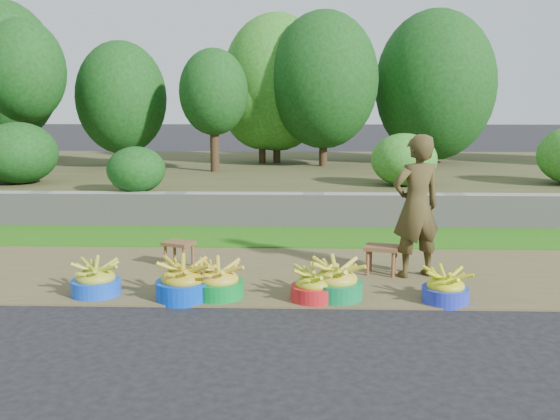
{
  "coord_description": "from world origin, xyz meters",
  "views": [
    {
      "loc": [
        -0.2,
        -5.78,
        1.94
      ],
      "look_at": [
        -0.44,
        1.3,
        0.75
      ],
      "focal_mm": 40.0,
      "sensor_mm": 36.0,
      "label": 1
    }
  ],
  "objects_px": {
    "stool_left": "(179,247)",
    "stool_right": "(382,252)",
    "vendor_woman": "(416,206)",
    "basin_d": "(314,286)",
    "basin_e": "(336,282)",
    "basin_b": "(183,282)",
    "basin_c": "(218,282)",
    "basin_a": "(96,281)",
    "basin_f": "(446,288)"
  },
  "relations": [
    {
      "from": "stool_right",
      "to": "vendor_woman",
      "type": "distance_m",
      "value": 0.65
    },
    {
      "from": "basin_a",
      "to": "basin_f",
      "type": "xyz_separation_m",
      "value": [
        3.53,
        -0.11,
        -0.01
      ]
    },
    {
      "from": "stool_right",
      "to": "basin_d",
      "type": "bearing_deg",
      "value": -129.05
    },
    {
      "from": "basin_d",
      "to": "stool_right",
      "type": "height_order",
      "value": "stool_right"
    },
    {
      "from": "vendor_woman",
      "to": "basin_e",
      "type": "bearing_deg",
      "value": 21.81
    },
    {
      "from": "basin_b",
      "to": "basin_c",
      "type": "bearing_deg",
      "value": 9.21
    },
    {
      "from": "basin_a",
      "to": "stool_left",
      "type": "bearing_deg",
      "value": 61.06
    },
    {
      "from": "basin_d",
      "to": "basin_e",
      "type": "xyz_separation_m",
      "value": [
        0.22,
        0.07,
        0.03
      ]
    },
    {
      "from": "basin_d",
      "to": "vendor_woman",
      "type": "height_order",
      "value": "vendor_woman"
    },
    {
      "from": "basin_b",
      "to": "vendor_woman",
      "type": "xyz_separation_m",
      "value": [
        2.47,
        0.91,
        0.64
      ]
    },
    {
      "from": "stool_left",
      "to": "stool_right",
      "type": "relative_size",
      "value": 0.96
    },
    {
      "from": "basin_f",
      "to": "stool_right",
      "type": "height_order",
      "value": "stool_right"
    },
    {
      "from": "basin_a",
      "to": "basin_d",
      "type": "xyz_separation_m",
      "value": [
        2.23,
        -0.1,
        -0.01
      ]
    },
    {
      "from": "basin_a",
      "to": "basin_d",
      "type": "bearing_deg",
      "value": -2.47
    },
    {
      "from": "stool_right",
      "to": "vendor_woman",
      "type": "height_order",
      "value": "vendor_woman"
    },
    {
      "from": "basin_c",
      "to": "stool_left",
      "type": "bearing_deg",
      "value": 118.08
    },
    {
      "from": "basin_f",
      "to": "stool_left",
      "type": "relative_size",
      "value": 1.08
    },
    {
      "from": "basin_a",
      "to": "stool_right",
      "type": "height_order",
      "value": "basin_a"
    },
    {
      "from": "basin_d",
      "to": "stool_left",
      "type": "bearing_deg",
      "value": 142.02
    },
    {
      "from": "vendor_woman",
      "to": "basin_b",
      "type": "bearing_deg",
      "value": -0.16
    },
    {
      "from": "basin_d",
      "to": "basin_e",
      "type": "height_order",
      "value": "basin_e"
    },
    {
      "from": "basin_e",
      "to": "stool_left",
      "type": "bearing_deg",
      "value": 147.07
    },
    {
      "from": "vendor_woman",
      "to": "basin_c",
      "type": "bearing_deg",
      "value": 1.53
    },
    {
      "from": "basin_e",
      "to": "stool_left",
      "type": "height_order",
      "value": "basin_e"
    },
    {
      "from": "basin_d",
      "to": "basin_f",
      "type": "relative_size",
      "value": 1.01
    },
    {
      "from": "basin_b",
      "to": "basin_c",
      "type": "distance_m",
      "value": 0.35
    },
    {
      "from": "basin_a",
      "to": "basin_f",
      "type": "bearing_deg",
      "value": -1.81
    },
    {
      "from": "basin_b",
      "to": "stool_right",
      "type": "distance_m",
      "value": 2.33
    },
    {
      "from": "stool_left",
      "to": "stool_right",
      "type": "height_order",
      "value": "stool_right"
    },
    {
      "from": "basin_a",
      "to": "basin_e",
      "type": "relative_size",
      "value": 0.92
    },
    {
      "from": "basin_a",
      "to": "basin_d",
      "type": "distance_m",
      "value": 2.24
    },
    {
      "from": "basin_b",
      "to": "basin_f",
      "type": "height_order",
      "value": "basin_b"
    },
    {
      "from": "basin_e",
      "to": "basin_f",
      "type": "height_order",
      "value": "basin_e"
    },
    {
      "from": "vendor_woman",
      "to": "basin_d",
      "type": "bearing_deg",
      "value": 17.97
    },
    {
      "from": "basin_c",
      "to": "stool_right",
      "type": "height_order",
      "value": "basin_c"
    },
    {
      "from": "basin_c",
      "to": "basin_b",
      "type": "bearing_deg",
      "value": -170.79
    },
    {
      "from": "basin_e",
      "to": "stool_left",
      "type": "xyz_separation_m",
      "value": [
        -1.82,
        1.18,
        0.08
      ]
    },
    {
      "from": "stool_left",
      "to": "basin_d",
      "type": "bearing_deg",
      "value": -37.98
    },
    {
      "from": "basin_a",
      "to": "vendor_woman",
      "type": "bearing_deg",
      "value": 13.61
    },
    {
      "from": "basin_c",
      "to": "stool_right",
      "type": "xyz_separation_m",
      "value": [
        1.76,
        0.92,
        0.11
      ]
    },
    {
      "from": "basin_c",
      "to": "basin_d",
      "type": "distance_m",
      "value": 0.97
    },
    {
      "from": "basin_b",
      "to": "basin_d",
      "type": "distance_m",
      "value": 1.31
    },
    {
      "from": "basin_c",
      "to": "basin_f",
      "type": "relative_size",
      "value": 1.11
    },
    {
      "from": "basin_e",
      "to": "basin_d",
      "type": "bearing_deg",
      "value": -162.95
    },
    {
      "from": "basin_e",
      "to": "stool_left",
      "type": "relative_size",
      "value": 1.27
    },
    {
      "from": "vendor_woman",
      "to": "stool_left",
      "type": "bearing_deg",
      "value": -27.22
    },
    {
      "from": "basin_a",
      "to": "stool_right",
      "type": "xyz_separation_m",
      "value": [
        3.03,
        0.89,
        0.12
      ]
    },
    {
      "from": "basin_b",
      "to": "basin_e",
      "type": "bearing_deg",
      "value": 2.33
    },
    {
      "from": "basin_c",
      "to": "stool_left",
      "type": "height_order",
      "value": "basin_c"
    },
    {
      "from": "basin_f",
      "to": "basin_b",
      "type": "bearing_deg",
      "value": 179.53
    }
  ]
}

